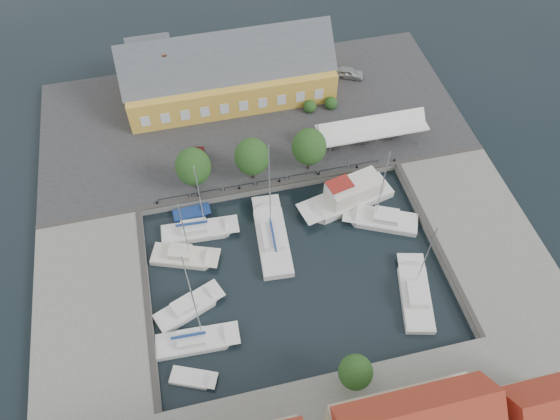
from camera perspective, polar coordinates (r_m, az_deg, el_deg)
name	(u,v)px	position (r m, az deg, el deg)	size (l,w,h in m)	color
ground	(292,259)	(61.87, 1.28, -5.16)	(140.00, 140.00, 0.00)	black
north_quay	(252,118)	(75.89, -2.98, 9.54)	(56.00, 26.00, 1.00)	#2D2D30
west_quay	(93,313)	(61.22, -18.97, -10.17)	(12.00, 24.00, 1.00)	slate
east_quay	(481,234)	(67.27, 20.23, -2.39)	(12.00, 24.00, 1.00)	slate
quay_edge_fittings	(283,221)	(63.57, 0.28, -1.11)	(56.00, 24.72, 0.40)	#383533
warehouse	(224,74)	(77.09, -5.86, 13.99)	(28.56, 14.00, 9.55)	gold
tent_canopy	(372,128)	(70.90, 9.59, 8.49)	(14.00, 4.00, 2.83)	white
quay_trees	(252,157)	(64.90, -2.95, 5.60)	(18.20, 4.20, 6.30)	black
car_silver	(349,73)	(81.76, 7.18, 14.05)	(1.77, 4.41, 1.50)	#ACB0B4
car_red	(199,158)	(69.86, -8.44, 5.39)	(1.27, 3.63, 1.20)	#501219
center_sailboat	(272,239)	(62.96, -0.82, -3.00)	(4.14, 11.52, 15.14)	white
trawler	(349,196)	(66.34, 7.21, 1.42)	(12.33, 6.10, 5.00)	white
east_boat_a	(382,220)	(65.70, 10.62, -1.07)	(9.18, 6.35, 12.46)	white
east_boat_c	(415,295)	(61.01, 13.93, -8.63)	(5.20, 9.88, 12.05)	white
west_boat_a	(198,231)	(64.35, -8.56, -2.22)	(9.23, 3.05, 11.96)	white
west_boat_b	(184,257)	(62.64, -10.01, -4.86)	(8.07, 5.09, 10.64)	silver
west_boat_c	(188,308)	(59.33, -9.59, -10.10)	(7.93, 5.13, 10.46)	white
west_boat_d	(196,342)	(57.57, -8.82, -13.43)	(8.71, 2.95, 11.45)	white
launch_sw	(193,379)	(56.34, -9.09, -17.01)	(4.89, 3.36, 0.98)	white
launch_nw	(191,214)	(66.21, -9.27, -0.42)	(4.63, 2.03, 0.88)	navy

